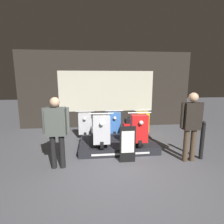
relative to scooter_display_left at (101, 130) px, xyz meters
name	(u,v)px	position (x,y,z in m)	size (l,w,h in m)	color
ground_plane	(121,176)	(0.37, -1.50, -0.60)	(30.00, 30.00, 0.00)	#4C4C51
shop_wall_back	(107,90)	(0.37, 2.57, 1.00)	(7.30, 0.09, 3.20)	#28231E
display_platform	(117,144)	(0.51, 0.08, -0.49)	(2.25, 1.39, 0.22)	black
scooter_display_left	(101,130)	(0.00, 0.00, 0.00)	(0.63, 1.59, 0.98)	black
scooter_display_right	(135,129)	(1.01, 0.00, 0.00)	(0.63, 1.59, 0.98)	black
scooter_backrow_0	(86,124)	(-0.50, 1.58, -0.22)	(0.63, 1.59, 0.98)	black
scooter_backrow_1	(113,123)	(0.53, 1.58, -0.22)	(0.63, 1.59, 0.98)	black
scooter_backrow_2	(139,123)	(1.55, 1.58, -0.22)	(0.63, 1.59, 0.98)	black
person_left_browsing	(56,127)	(-1.05, -0.98, 0.40)	(0.61, 0.25, 1.68)	black
person_right_browsing	(191,122)	(2.19, -0.98, 0.43)	(0.57, 0.23, 1.75)	#473828
price_sign_board	(128,144)	(0.63, -0.88, -0.13)	(0.39, 0.04, 0.93)	black
street_bollard	(202,140)	(2.58, -0.90, -0.09)	(0.10, 0.10, 1.02)	black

